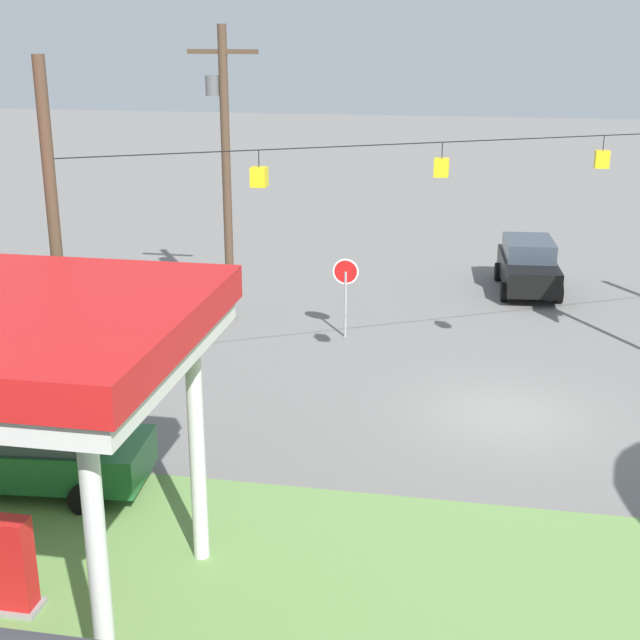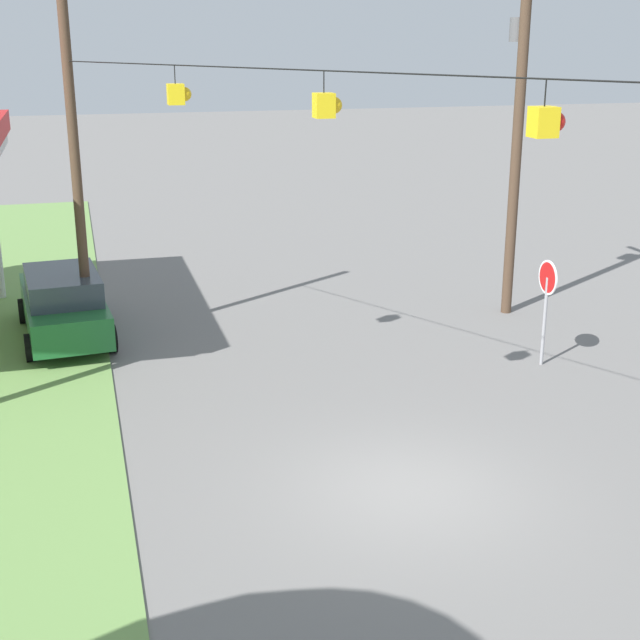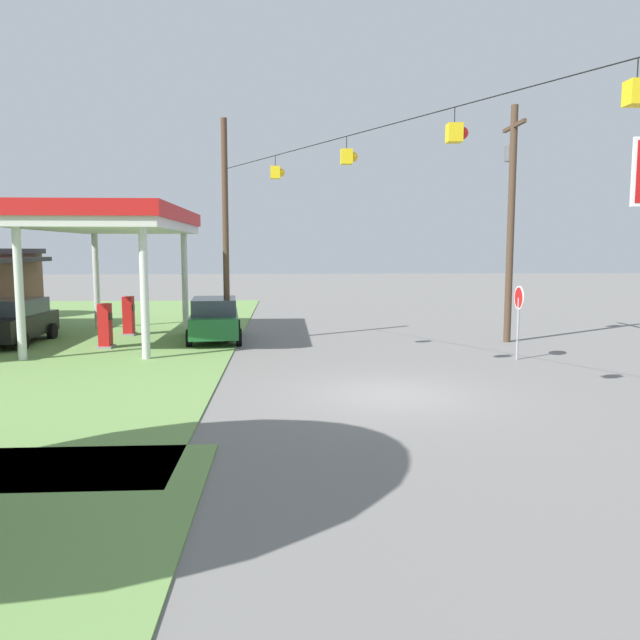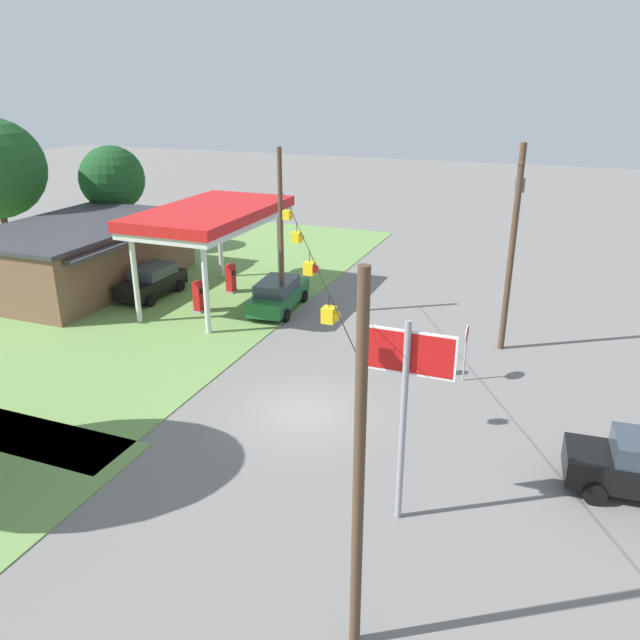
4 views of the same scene
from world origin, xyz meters
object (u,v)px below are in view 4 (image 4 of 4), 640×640
object	(u,v)px
gas_station_store	(81,254)
fuel_pump_near	(199,298)
car_at_pumps_front	(279,294)
utility_pole_main	(513,239)
car_at_pumps_rear	(152,281)
stop_sign_roadside	(466,340)
stop_sign_overhead	(406,378)
fuel_pump_far	(231,279)
tree_far_back	(112,179)
gas_station_canopy	(211,217)

from	to	relation	value
gas_station_store	fuel_pump_near	distance (m)	9.33
car_at_pumps_front	utility_pole_main	distance (m)	12.59
car_at_pumps_rear	stop_sign_roadside	size ratio (longest dim) A/B	1.85
fuel_pump_near	stop_sign_overhead	size ratio (longest dim) A/B	0.28
fuel_pump_far	car_at_pumps_front	distance (m)	4.25
car_at_pumps_rear	tree_far_back	distance (m)	12.26
fuel_pump_far	stop_sign_roadside	size ratio (longest dim) A/B	0.68
car_at_pumps_front	stop_sign_roadside	bearing A→B (deg)	-119.80
gas_station_store	fuel_pump_far	bearing A→B (deg)	-78.16
car_at_pumps_rear	car_at_pumps_front	bearing A→B (deg)	94.79
stop_sign_overhead	utility_pole_main	world-z (taller)	utility_pole_main
car_at_pumps_front	tree_far_back	bearing A→B (deg)	60.51
gas_station_store	car_at_pumps_front	xyz separation A→B (m)	(0.17, -12.99, -0.97)
gas_station_canopy	stop_sign_overhead	distance (m)	20.17
gas_station_store	fuel_pump_far	size ratio (longest dim) A/B	7.50
gas_station_canopy	fuel_pump_far	distance (m)	4.38
stop_sign_roadside	gas_station_canopy	bearing A→B (deg)	-108.53
tree_far_back	gas_station_store	bearing A→B (deg)	-157.06
fuel_pump_near	fuel_pump_far	xyz separation A→B (m)	(3.54, 0.00, 0.00)
fuel_pump_near	stop_sign_overhead	xyz separation A→B (m)	(-12.49, -14.26, 3.58)
car_at_pumps_rear	utility_pole_main	xyz separation A→B (m)	(-0.34, -19.54, 4.28)
fuel_pump_far	stop_sign_roadside	world-z (taller)	stop_sign_roadside
car_at_pumps_rear	stop_sign_roadside	world-z (taller)	stop_sign_roadside
car_at_pumps_rear	utility_pole_main	distance (m)	20.01
fuel_pump_near	car_at_pumps_rear	distance (m)	4.07
gas_station_canopy	stop_sign_overhead	size ratio (longest dim) A/B	1.64
stop_sign_overhead	stop_sign_roadside	bearing A→B (deg)	-1.94
gas_station_store	tree_far_back	xyz separation A→B (m)	(7.47, 3.16, 3.30)
gas_station_canopy	tree_far_back	distance (m)	14.30
stop_sign_roadside	utility_pole_main	world-z (taller)	utility_pole_main
gas_station_store	car_at_pumps_rear	size ratio (longest dim) A/B	2.77
car_at_pumps_front	stop_sign_roadside	xyz separation A→B (m)	(-4.91, -10.71, 0.89)
fuel_pump_near	car_at_pumps_rear	xyz separation A→B (m)	(1.26, 3.87, 0.11)
car_at_pumps_rear	stop_sign_overhead	distance (m)	23.02
fuel_pump_near	car_at_pumps_front	world-z (taller)	car_at_pumps_front
stop_sign_overhead	fuel_pump_near	bearing A→B (deg)	48.80
car_at_pumps_front	car_at_pumps_rear	xyz separation A→B (m)	(-0.53, 7.74, 0.00)
gas_station_store	stop_sign_overhead	bearing A→B (deg)	-121.11
stop_sign_roadside	stop_sign_overhead	distance (m)	9.72
gas_station_store	stop_sign_roadside	size ratio (longest dim) A/B	5.11
fuel_pump_near	stop_sign_overhead	bearing A→B (deg)	-131.20
car_at_pumps_front	utility_pole_main	size ratio (longest dim) A/B	0.56
fuel_pump_far	car_at_pumps_front	size ratio (longest dim) A/B	0.33
car_at_pumps_front	tree_far_back	xyz separation A→B (m)	(7.30, 16.15, 4.26)
car_at_pumps_front	utility_pole_main	bearing A→B (deg)	-99.37
fuel_pump_near	utility_pole_main	bearing A→B (deg)	-86.62
gas_station_canopy	fuel_pump_near	size ratio (longest dim) A/B	5.80
stop_sign_roadside	stop_sign_overhead	bearing A→B (deg)	-1.94
gas_station_store	car_at_pumps_front	distance (m)	13.03
fuel_pump_far	stop_sign_overhead	world-z (taller)	stop_sign_overhead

